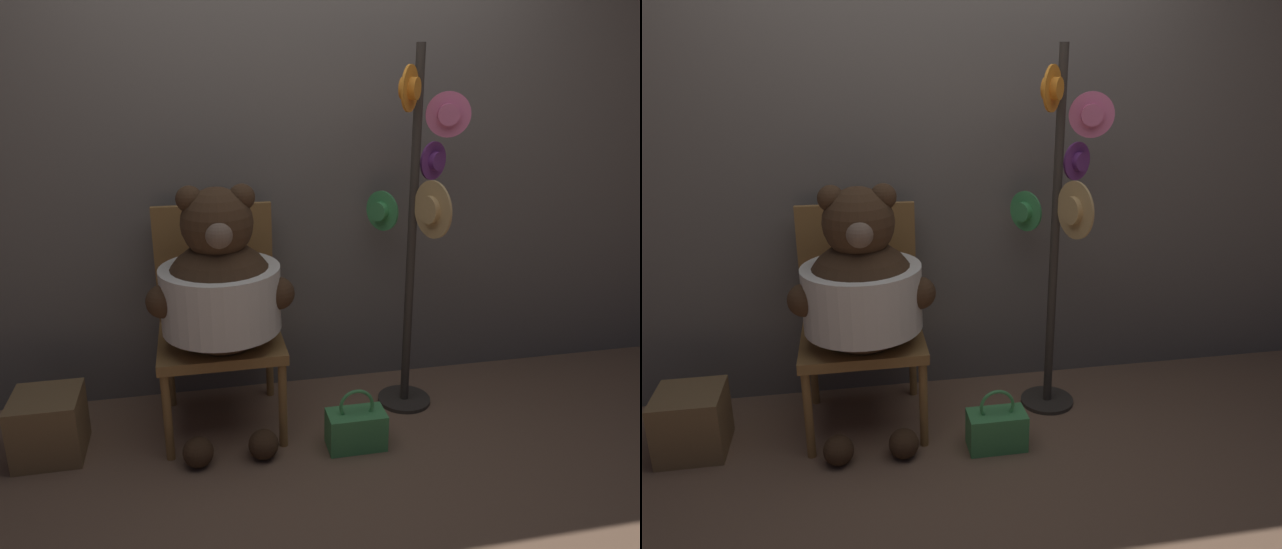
{
  "view_description": "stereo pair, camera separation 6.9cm",
  "coord_description": "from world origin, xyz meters",
  "views": [
    {
      "loc": [
        -0.5,
        -2.5,
        1.73
      ],
      "look_at": [
        0.07,
        0.26,
        0.77
      ],
      "focal_mm": 35.0,
      "sensor_mm": 36.0,
      "label": 1
    },
    {
      "loc": [
        -0.44,
        -2.51,
        1.73
      ],
      "look_at": [
        0.07,
        0.26,
        0.77
      ],
      "focal_mm": 35.0,
      "sensor_mm": 36.0,
      "label": 2
    }
  ],
  "objects": [
    {
      "name": "ground_plane",
      "position": [
        0.0,
        0.0,
        0.0
      ],
      "size": [
        14.0,
        14.0,
        0.0
      ],
      "primitive_type": "plane",
      "color": "brown"
    },
    {
      "name": "wall_back",
      "position": [
        0.0,
        0.71,
        1.33
      ],
      "size": [
        8.0,
        0.1,
        2.65
      ],
      "color": "#66605B",
      "rests_on": "ground_plane"
    },
    {
      "name": "chair",
      "position": [
        -0.41,
        0.39,
        0.56
      ],
      "size": [
        0.59,
        0.55,
        1.07
      ],
      "color": "olive",
      "rests_on": "ground_plane"
    },
    {
      "name": "teddy_bear",
      "position": [
        -0.4,
        0.2,
        0.75
      ],
      "size": [
        0.66,
        0.59,
        1.23
      ],
      "color": "#3D2819",
      "rests_on": "ground_plane"
    },
    {
      "name": "hat_display_rack",
      "position": [
        0.56,
        0.3,
        1.0
      ],
      "size": [
        0.4,
        0.53,
        1.82
      ],
      "color": "#332D28",
      "rests_on": "ground_plane"
    },
    {
      "name": "handbag_on_ground",
      "position": [
        0.18,
        -0.04,
        0.1
      ],
      "size": [
        0.27,
        0.15,
        0.3
      ],
      "color": "#479E56",
      "rests_on": "ground_plane"
    },
    {
      "name": "wooden_crate",
      "position": [
        -1.22,
        0.19,
        0.15
      ],
      "size": [
        0.3,
        0.3,
        0.3
      ],
      "color": "brown",
      "rests_on": "ground_plane"
    }
  ]
}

